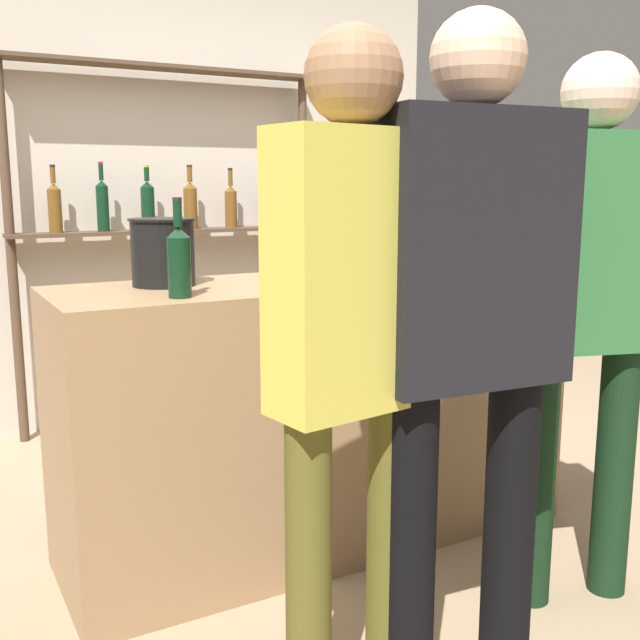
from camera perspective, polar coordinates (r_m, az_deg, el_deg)
ground_plane at (r=3.00m, az=-0.00°, el=-16.19°), size 16.00×16.00×0.00m
bar_counter at (r=2.81m, az=-0.00°, el=-7.04°), size 1.89×0.60×1.00m
back_wall at (r=4.44m, az=-12.21°, el=10.92°), size 3.49×0.12×2.80m
back_shelf at (r=4.26m, az=-11.42°, el=9.14°), size 1.72×0.18×1.96m
counter_bottle_0 at (r=2.59m, az=0.92°, el=5.60°), size 0.08×0.08×0.33m
counter_bottle_1 at (r=2.80m, az=-0.44°, el=6.33°), size 0.07×0.07×0.36m
counter_bottle_2 at (r=2.88m, az=11.41°, el=6.03°), size 0.07×0.07×0.35m
counter_bottle_3 at (r=2.29m, az=-10.69°, el=4.54°), size 0.07×0.07×0.30m
counter_bottle_4 at (r=2.75m, az=6.11°, el=5.98°), size 0.08×0.08×0.35m
wine_glass at (r=2.74m, az=-3.29°, el=5.59°), size 0.07×0.07×0.15m
ice_bucket at (r=2.57m, az=-11.88°, el=5.09°), size 0.22×0.22×0.23m
customer_right at (r=2.44m, az=19.70°, el=2.14°), size 0.47×0.31×1.72m
customer_center at (r=1.90m, az=11.25°, el=0.36°), size 0.51×0.26×1.74m
customer_left at (r=1.74m, az=2.43°, el=-0.66°), size 0.42×0.23×1.68m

